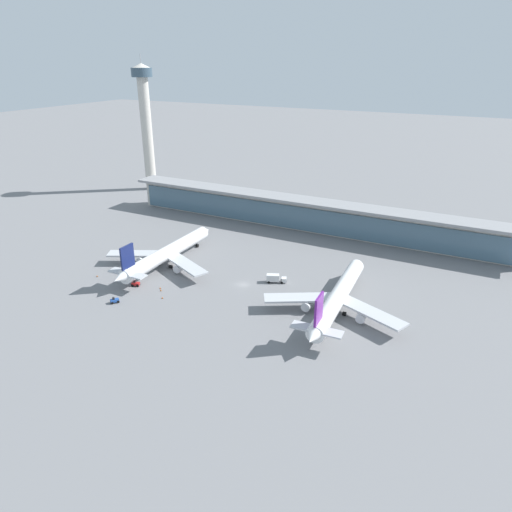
{
  "coord_description": "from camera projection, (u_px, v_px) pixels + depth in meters",
  "views": [
    {
      "loc": [
        73.84,
        -133.33,
        76.43
      ],
      "look_at": [
        0.0,
        10.37,
        7.43
      ],
      "focal_mm": 32.79,
      "sensor_mm": 36.0,
      "label": 1
    }
  ],
  "objects": [
    {
      "name": "service_truck_mid_apron_blue",
      "position": [
        115.0,
        300.0,
        157.25
      ],
      "size": [
        3.05,
        3.32,
        2.05
      ],
      "color": "#234C9E",
      "rests_on": "ground"
    },
    {
      "name": "airliner_left_stand",
      "position": [
        166.0,
        254.0,
        183.91
      ],
      "size": [
        46.66,
        60.51,
        16.15
      ],
      "color": "white",
      "rests_on": "ground"
    },
    {
      "name": "ground_plane",
      "position": [
        243.0,
        285.0,
        170.11
      ],
      "size": [
        1200.0,
        1200.0,
        0.0
      ],
      "primitive_type": "plane",
      "color": "slate"
    },
    {
      "name": "airliner_centre_stand",
      "position": [
        337.0,
        298.0,
        150.28
      ],
      "size": [
        46.6,
        60.66,
        16.15
      ],
      "color": "white",
      "rests_on": "ground"
    },
    {
      "name": "terminal_building",
      "position": [
        310.0,
        214.0,
        221.09
      ],
      "size": [
        192.78,
        12.8,
        15.2
      ],
      "color": "beige",
      "rests_on": "ground"
    },
    {
      "name": "safety_cone_delta",
      "position": [
        97.0,
        276.0,
        176.2
      ],
      "size": [
        0.62,
        0.62,
        0.7
      ],
      "color": "orange",
      "rests_on": "ground"
    },
    {
      "name": "service_truck_under_wing_white",
      "position": [
        275.0,
        278.0,
        171.27
      ],
      "size": [
        7.62,
        4.97,
        3.1
      ],
      "color": "silver",
      "rests_on": "ground"
    },
    {
      "name": "control_tower",
      "position": [
        146.0,
        119.0,
        277.26
      ],
      "size": [
        12.0,
        12.0,
        78.2
      ],
      "color": "beige",
      "rests_on": "ground"
    },
    {
      "name": "safety_cone_charlie",
      "position": [
        160.0,
        288.0,
        166.99
      ],
      "size": [
        0.62,
        0.62,
        0.7
      ],
      "color": "orange",
      "rests_on": "ground"
    },
    {
      "name": "safety_cone_bravo",
      "position": [
        162.0,
        298.0,
        160.27
      ],
      "size": [
        0.62,
        0.62,
        0.7
      ],
      "color": "orange",
      "rests_on": "ground"
    },
    {
      "name": "service_truck_near_nose_red",
      "position": [
        136.0,
        284.0,
        168.85
      ],
      "size": [
        3.27,
        2.58,
        2.05
      ],
      "color": "#B21E1E",
      "rests_on": "ground"
    },
    {
      "name": "safety_cone_alpha",
      "position": [
        161.0,
        290.0,
        165.45
      ],
      "size": [
        0.62,
        0.62,
        0.7
      ],
      "color": "orange",
      "rests_on": "ground"
    }
  ]
}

